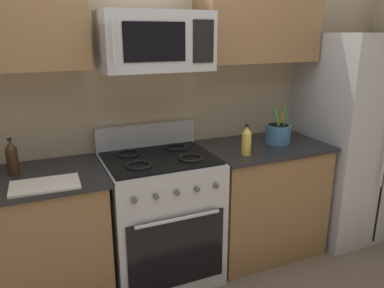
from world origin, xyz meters
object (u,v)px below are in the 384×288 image
at_px(bottle_oil, 246,141).
at_px(utensil_crock, 278,133).
at_px(cutting_board, 45,185).
at_px(refrigerator, 352,137).
at_px(microwave, 154,41).
at_px(bottle_soy, 12,158).
at_px(range_oven, 160,216).

bearing_deg(bottle_oil, utensil_crock, 21.95).
bearing_deg(cutting_board, bottle_oil, 1.45).
distance_m(refrigerator, cutting_board, 2.53).
xyz_separation_m(microwave, bottle_soy, (-0.91, 0.06, -0.68)).
xyz_separation_m(refrigerator, bottle_soy, (-2.68, 0.11, 0.14)).
relative_size(refrigerator, cutting_board, 4.63).
relative_size(range_oven, refrigerator, 0.62).
xyz_separation_m(range_oven, microwave, (-0.00, 0.03, 1.22)).
bearing_deg(bottle_soy, bottle_oil, -9.37).
relative_size(microwave, cutting_board, 1.85).
height_order(utensil_crock, cutting_board, utensil_crock).
bearing_deg(microwave, bottle_soy, 176.23).
bearing_deg(range_oven, refrigerator, -0.56).
xyz_separation_m(refrigerator, bottle_oil, (-1.17, -0.14, 0.14)).
bearing_deg(bottle_oil, microwave, 162.50).
height_order(utensil_crock, bottle_oil, utensil_crock).
relative_size(microwave, bottle_oil, 3.15).
distance_m(utensil_crock, bottle_oil, 0.42).
bearing_deg(refrigerator, bottle_oil, -172.98).
xyz_separation_m(utensil_crock, bottle_oil, (-0.39, -0.16, 0.02)).
xyz_separation_m(utensil_crock, cutting_board, (-1.74, -0.19, -0.07)).
distance_m(microwave, bottle_oil, 0.93).
xyz_separation_m(bottle_soy, bottle_oil, (1.51, -0.25, -0.00)).
bearing_deg(bottle_soy, cutting_board, -60.10).
height_order(microwave, utensil_crock, microwave).
bearing_deg(range_oven, bottle_soy, 174.47).
height_order(refrigerator, bottle_oil, refrigerator).
bearing_deg(cutting_board, utensil_crock, 6.26).
relative_size(utensil_crock, bottle_soy, 1.33).
bearing_deg(cutting_board, range_oven, 14.63).
distance_m(range_oven, bottle_soy, 1.06).
relative_size(refrigerator, bottle_soy, 7.63).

